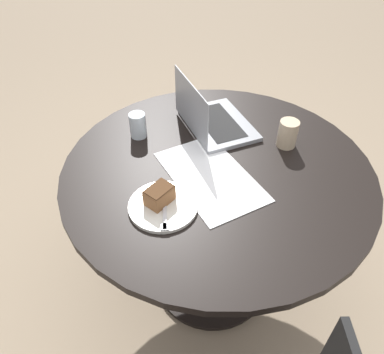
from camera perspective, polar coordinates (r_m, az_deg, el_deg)
ground_plane at (r=1.91m, az=2.90°, el=-14.99°), size 12.00×12.00×0.00m
dining_table at (r=1.46m, az=3.67°, el=-2.58°), size 1.13×1.13×0.72m
paper_document at (r=1.32m, az=2.89°, el=0.12°), size 0.49×0.44×0.00m
plate at (r=1.21m, az=-4.43°, el=-4.40°), size 0.23×0.23×0.01m
cake_slice at (r=1.20m, az=-4.99°, el=-2.76°), size 0.08×0.10×0.06m
fork at (r=1.18m, az=-4.19°, el=-5.58°), size 0.11×0.16×0.00m
coffee_glass at (r=1.47m, az=14.38°, el=6.42°), size 0.07×0.07×0.11m
water_glass at (r=1.50m, az=-8.25°, el=7.81°), size 0.07×0.07×0.10m
laptop at (r=1.54m, az=3.01°, el=8.68°), size 0.41×0.39×0.22m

